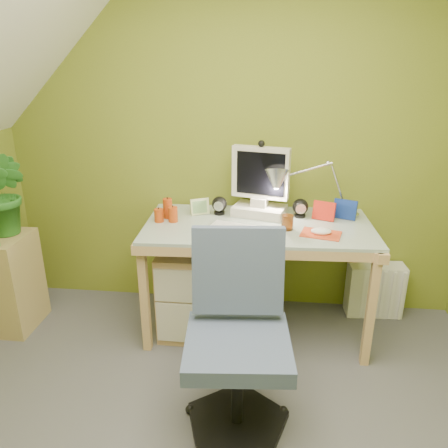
# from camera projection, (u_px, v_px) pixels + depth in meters

# --- Properties ---
(wall_back) EXTENTS (3.20, 0.01, 2.40)m
(wall_back) POSITION_uv_depth(u_px,v_px,m) (233.00, 146.00, 3.00)
(wall_back) COLOR olive
(wall_back) RESTS_ON floor
(desk) EXTENTS (1.47, 0.78, 0.77)m
(desk) POSITION_uv_depth(u_px,v_px,m) (257.00, 278.00, 2.93)
(desk) COLOR tan
(desk) RESTS_ON floor
(monitor) EXTENTS (0.39, 0.28, 0.47)m
(monitor) POSITION_uv_depth(u_px,v_px,m) (260.00, 180.00, 2.87)
(monitor) COLOR silver
(monitor) RESTS_ON desk
(speaker_left) EXTENTS (0.11, 0.11, 0.12)m
(speaker_left) POSITION_uv_depth(u_px,v_px,m) (219.00, 205.00, 2.94)
(speaker_left) COLOR black
(speaker_left) RESTS_ON desk
(speaker_right) EXTENTS (0.11, 0.11, 0.13)m
(speaker_right) POSITION_uv_depth(u_px,v_px,m) (300.00, 208.00, 2.89)
(speaker_right) COLOR black
(speaker_right) RESTS_ON desk
(keyboard) EXTENTS (0.45, 0.25, 0.02)m
(keyboard) POSITION_uv_depth(u_px,v_px,m) (244.00, 230.00, 2.66)
(keyboard) COLOR white
(keyboard) RESTS_ON desk
(mousepad) EXTENTS (0.27, 0.22, 0.01)m
(mousepad) POSITION_uv_depth(u_px,v_px,m) (321.00, 234.00, 2.62)
(mousepad) COLOR #C7401F
(mousepad) RESTS_ON desk
(mouse) EXTENTS (0.13, 0.10, 0.04)m
(mouse) POSITION_uv_depth(u_px,v_px,m) (321.00, 231.00, 2.61)
(mouse) COLOR white
(mouse) RESTS_ON mousepad
(amber_tumbler) EXTENTS (0.08, 0.08, 0.09)m
(amber_tumbler) POSITION_uv_depth(u_px,v_px,m) (287.00, 222.00, 2.68)
(amber_tumbler) COLOR brown
(amber_tumbler) RESTS_ON desk
(candle_cluster) EXTENTS (0.20, 0.18, 0.13)m
(candle_cluster) POSITION_uv_depth(u_px,v_px,m) (166.00, 210.00, 2.83)
(candle_cluster) COLOR #B63E0F
(candle_cluster) RESTS_ON desk
(photo_frame_red) EXTENTS (0.14, 0.07, 0.12)m
(photo_frame_red) POSITION_uv_depth(u_px,v_px,m) (324.00, 211.00, 2.83)
(photo_frame_red) COLOR #B32013
(photo_frame_red) RESTS_ON desk
(photo_frame_blue) EXTENTS (0.15, 0.08, 0.13)m
(photo_frame_blue) POSITION_uv_depth(u_px,v_px,m) (345.00, 209.00, 2.86)
(photo_frame_blue) COLOR navy
(photo_frame_blue) RESTS_ON desk
(photo_frame_green) EXTENTS (0.12, 0.07, 0.11)m
(photo_frame_green) POSITION_uv_depth(u_px,v_px,m) (200.00, 207.00, 2.94)
(photo_frame_green) COLOR beige
(photo_frame_green) RESTS_ON desk
(desk_lamp) EXTENTS (0.54, 0.27, 0.56)m
(desk_lamp) POSITION_uv_depth(u_px,v_px,m) (330.00, 176.00, 2.81)
(desk_lamp) COLOR silver
(desk_lamp) RESTS_ON desk
(side_ledge) EXTENTS (0.25, 0.38, 0.67)m
(side_ledge) POSITION_uv_depth(u_px,v_px,m) (14.00, 282.00, 2.97)
(side_ledge) COLOR tan
(side_ledge) RESTS_ON floor
(potted_plant) EXTENTS (0.35, 0.30, 0.56)m
(potted_plant) POSITION_uv_depth(u_px,v_px,m) (4.00, 194.00, 2.80)
(potted_plant) COLOR #2C7226
(potted_plant) RESTS_ON side_ledge
(task_chair) EXTENTS (0.61, 0.61, 1.02)m
(task_chair) POSITION_uv_depth(u_px,v_px,m) (238.00, 343.00, 2.05)
(task_chair) COLOR #43506E
(task_chair) RESTS_ON floor
(radiator) EXTENTS (0.40, 0.18, 0.39)m
(radiator) POSITION_uv_depth(u_px,v_px,m) (375.00, 290.00, 3.16)
(radiator) COLOR silver
(radiator) RESTS_ON floor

